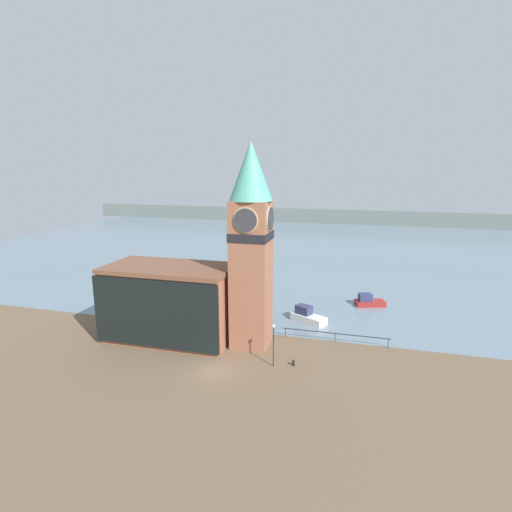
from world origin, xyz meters
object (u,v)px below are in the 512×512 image
Objects in this scene: boat_far at (369,301)px; mooring_bollard_near at (294,362)px; pier_building at (170,302)px; lamp_post at (274,338)px; boat_near at (307,316)px; clock_tower at (251,242)px.

boat_far is 7.08× the size of mooring_bollard_near.
pier_building reaches higher than boat_far.
boat_near is at bearing 82.49° from lamp_post.
boat_near is 1.09× the size of boat_far.
pier_building is 2.97× the size of boat_near.
mooring_bollard_near is 0.14× the size of lamp_post.
pier_building is at bearing 168.87° from mooring_bollard_near.
pier_building is 3.22× the size of boat_far.
pier_building is 17.51m from boat_near.
mooring_bollard_near is at bearing 18.58° from lamp_post.
boat_near is at bearing 91.30° from mooring_bollard_near.
lamp_post is at bearing -69.73° from boat_near.
pier_building is at bearing 164.55° from lamp_post.
boat_near is (5.11, 8.35, -10.97)m from clock_tower.
clock_tower reaches higher than lamp_post.
lamp_post is at bearing -50.83° from clock_tower.
boat_near is (14.58, 9.02, -3.57)m from pier_building.
lamp_post is (-9.27, -21.05, 2.40)m from boat_far.
clock_tower is at bearing -93.69° from boat_near.
clock_tower reaches higher than boat_near.
pier_building is 22.80× the size of mooring_bollard_near.
clock_tower reaches higher than pier_building.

